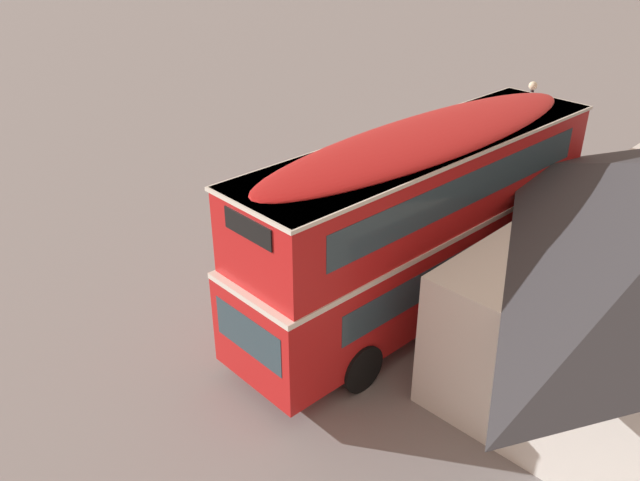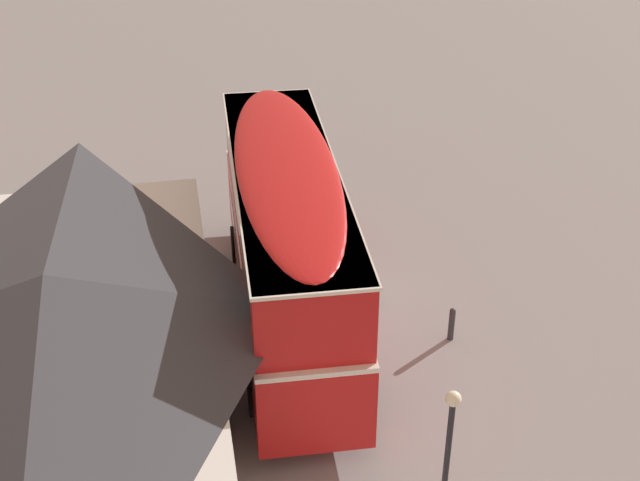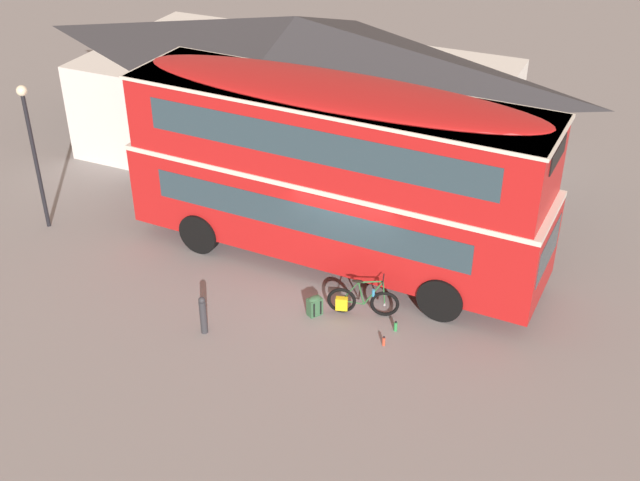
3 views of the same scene
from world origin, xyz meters
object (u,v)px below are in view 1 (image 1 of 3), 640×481
double_decker_bus (423,215)px  water_bottle_green_metal (288,308)px  water_bottle_red_squeeze (274,298)px  backpack_on_ground (335,273)px  touring_bicycle (321,289)px  street_lamp (527,127)px  kerb_bollard (341,222)px

double_decker_bus → water_bottle_green_metal: (2.35, -2.31, -2.53)m
double_decker_bus → water_bottle_red_squeeze: double_decker_bus is taller
double_decker_bus → backpack_on_ground: bearing=-80.4°
touring_bicycle → backpack_on_ground: touring_bicycle is taller
double_decker_bus → touring_bicycle: bearing=-55.1°
water_bottle_green_metal → street_lamp: 10.65m
street_lamp → kerb_bollard: street_lamp is taller
water_bottle_red_squeeze → kerb_bollard: bearing=-165.8°
backpack_on_ground → kerb_bollard: size_ratio=0.51×
water_bottle_green_metal → water_bottle_red_squeeze: size_ratio=1.07×
kerb_bollard → double_decker_bus: bearing=66.7°
water_bottle_green_metal → street_lamp: street_lamp is taller
water_bottle_red_squeeze → kerb_bollard: (-3.94, -1.00, 0.39)m
double_decker_bus → water_bottle_green_metal: double_decker_bus is taller
kerb_bollard → water_bottle_red_squeeze: bearing=14.2°
water_bottle_red_squeeze → street_lamp: size_ratio=0.06×
double_decker_bus → street_lamp: double_decker_bus is taller
double_decker_bus → touring_bicycle: 3.34m
street_lamp → kerb_bollard: size_ratio=4.22×
touring_bicycle → backpack_on_ground: bearing=-158.9°
backpack_on_ground → kerb_bollard: bearing=-144.0°
double_decker_bus → kerb_bollard: bearing=-113.3°
double_decker_bus → water_bottle_red_squeeze: size_ratio=45.66×
touring_bicycle → backpack_on_ground: size_ratio=3.32×
water_bottle_green_metal → kerb_bollard: bearing=-158.4°
backpack_on_ground → water_bottle_red_squeeze: 1.92m
double_decker_bus → kerb_bollard: size_ratio=11.17×
water_bottle_green_metal → touring_bicycle: bearing=162.3°
double_decker_bus → kerb_bollard: 4.77m
backpack_on_ground → street_lamp: street_lamp is taller
double_decker_bus → backpack_on_ground: size_ratio=21.70×
touring_bicycle → water_bottle_red_squeeze: size_ratio=6.99×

